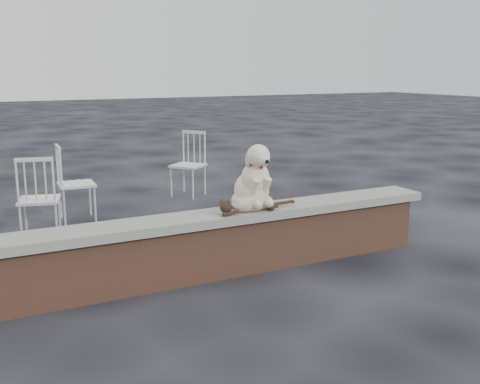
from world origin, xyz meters
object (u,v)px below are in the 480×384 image
chair_d (188,164)px  dog (252,175)px  cat (252,203)px  chair_e (76,183)px  chair_c (39,198)px

chair_d → dog: bearing=-49.3°
dog → cat: (-0.08, -0.15, -0.23)m
dog → chair_d: 3.19m
dog → chair_e: 2.72m
chair_d → chair_c: (-2.27, -1.31, 0.00)m
chair_d → chair_c: size_ratio=1.00×
cat → chair_c: bearing=129.5°
chair_d → chair_e: bearing=-107.4°
cat → chair_e: bearing=112.1°
chair_d → chair_c: bearing=-97.7°
chair_e → dog: bearing=-152.4°
chair_d → chair_c: same height
cat → chair_d: 3.33m
dog → cat: dog is taller
cat → chair_e: (-1.02, 2.61, -0.19)m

